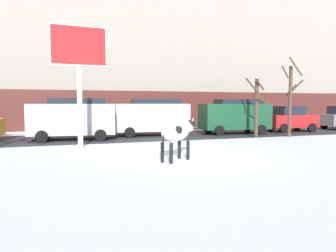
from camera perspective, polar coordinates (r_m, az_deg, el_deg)
ground_plane at (r=11.61m, az=4.65°, el=-5.98°), size 120.00×120.00×0.00m
road_strip at (r=19.39m, az=-4.96°, el=-1.92°), size 60.00×5.60×0.01m
building_facade at (r=26.96m, az=-8.86°, el=13.55°), size 44.00×6.10×13.00m
cow_holstein at (r=11.03m, az=1.62°, el=-1.25°), size 1.82×1.37×1.54m
billboard at (r=15.09m, az=-15.98°, el=12.65°), size 2.53×0.35×5.56m
car_silver_van at (r=18.25m, az=-16.99°, el=1.44°), size 4.74×2.40×2.32m
car_white_van at (r=19.84m, az=-2.99°, el=1.81°), size 4.74×2.40×2.32m
car_darkgreen_van at (r=21.59m, az=12.10°, el=1.91°), size 4.74×2.40×2.32m
car_red_hatchback at (r=24.47m, az=21.46°, el=1.22°), size 3.62×2.15×1.86m
pedestrian_near_billboard at (r=23.97m, az=7.30°, el=1.30°), size 0.36×0.24×1.73m
pedestrian_by_cars at (r=21.59m, az=-17.70°, el=0.84°), size 0.36×0.24×1.73m
pedestrian_far_left at (r=21.60m, az=-17.06°, el=0.86°), size 0.36×0.24×1.73m
bare_tree_right_lot at (r=20.56m, az=21.46°, el=4.87°), size 1.22×1.22×4.80m
bare_tree_far_back at (r=19.46m, az=15.89°, el=3.63°), size 1.12×0.96×3.60m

